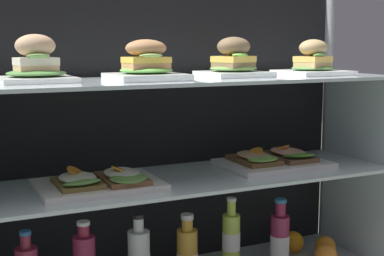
{
  "coord_description": "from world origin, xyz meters",
  "views": [
    {
      "loc": [
        -0.72,
        -1.52,
        0.77
      ],
      "look_at": [
        0.0,
        0.0,
        0.52
      ],
      "focal_mm": 53.08,
      "sensor_mm": 36.0,
      "label": 1
    }
  ],
  "objects_px": {
    "juice_bottle_near_post": "(279,239)",
    "plated_roll_sandwich_mid_right": "(312,62)",
    "plated_roll_sandwich_near_left_corner": "(234,62)",
    "open_sandwich_tray_center": "(100,182)",
    "orange_fruit_near_left_post": "(326,255)",
    "orange_fruit_rolled_forward": "(293,242)",
    "plated_roll_sandwich_center": "(146,66)",
    "orange_fruit_beside_bottles": "(325,246)",
    "plated_roll_sandwich_far_right": "(36,66)",
    "open_sandwich_tray_near_right_corner": "(274,160)",
    "juice_bottle_front_middle": "(187,254)",
    "juice_bottle_tucked_behind": "(231,240)"
  },
  "relations": [
    {
      "from": "plated_roll_sandwich_near_left_corner",
      "to": "orange_fruit_rolled_forward",
      "type": "relative_size",
      "value": 2.53
    },
    {
      "from": "plated_roll_sandwich_far_right",
      "to": "open_sandwich_tray_center",
      "type": "relative_size",
      "value": 0.57
    },
    {
      "from": "juice_bottle_front_middle",
      "to": "plated_roll_sandwich_center",
      "type": "bearing_deg",
      "value": -161.82
    },
    {
      "from": "open_sandwich_tray_near_right_corner",
      "to": "juice_bottle_tucked_behind",
      "type": "relative_size",
      "value": 1.39
    },
    {
      "from": "juice_bottle_tucked_behind",
      "to": "orange_fruit_beside_bottles",
      "type": "height_order",
      "value": "juice_bottle_tucked_behind"
    },
    {
      "from": "open_sandwich_tray_near_right_corner",
      "to": "orange_fruit_beside_bottles",
      "type": "bearing_deg",
      "value": -4.08
    },
    {
      "from": "plated_roll_sandwich_far_right",
      "to": "juice_bottle_front_middle",
      "type": "bearing_deg",
      "value": 0.11
    },
    {
      "from": "orange_fruit_rolled_forward",
      "to": "plated_roll_sandwich_center",
      "type": "bearing_deg",
      "value": -170.9
    },
    {
      "from": "plated_roll_sandwich_near_left_corner",
      "to": "open_sandwich_tray_center",
      "type": "xyz_separation_m",
      "value": [
        -0.45,
        -0.05,
        -0.32
      ]
    },
    {
      "from": "open_sandwich_tray_near_right_corner",
      "to": "juice_bottle_front_middle",
      "type": "height_order",
      "value": "open_sandwich_tray_near_right_corner"
    },
    {
      "from": "juice_bottle_near_post",
      "to": "orange_fruit_rolled_forward",
      "type": "height_order",
      "value": "juice_bottle_near_post"
    },
    {
      "from": "plated_roll_sandwich_center",
      "to": "juice_bottle_tucked_behind",
      "type": "height_order",
      "value": "plated_roll_sandwich_center"
    },
    {
      "from": "plated_roll_sandwich_mid_right",
      "to": "orange_fruit_beside_bottles",
      "type": "height_order",
      "value": "plated_roll_sandwich_mid_right"
    },
    {
      "from": "juice_bottle_near_post",
      "to": "plated_roll_sandwich_mid_right",
      "type": "bearing_deg",
      "value": -0.74
    },
    {
      "from": "juice_bottle_front_middle",
      "to": "orange_fruit_near_left_post",
      "type": "xyz_separation_m",
      "value": [
        0.47,
        -0.1,
        -0.04
      ]
    },
    {
      "from": "plated_roll_sandwich_near_left_corner",
      "to": "juice_bottle_near_post",
      "type": "distance_m",
      "value": 0.62
    },
    {
      "from": "plated_roll_sandwich_far_right",
      "to": "plated_roll_sandwich_mid_right",
      "type": "xyz_separation_m",
      "value": [
        0.88,
        -0.03,
        -0.0
      ]
    },
    {
      "from": "plated_roll_sandwich_center",
      "to": "open_sandwich_tray_near_right_corner",
      "type": "height_order",
      "value": "plated_roll_sandwich_center"
    },
    {
      "from": "plated_roll_sandwich_far_right",
      "to": "open_sandwich_tray_center",
      "type": "bearing_deg",
      "value": -21.27
    },
    {
      "from": "plated_roll_sandwich_mid_right",
      "to": "plated_roll_sandwich_far_right",
      "type": "bearing_deg",
      "value": 177.95
    },
    {
      "from": "plated_roll_sandwich_far_right",
      "to": "juice_bottle_tucked_behind",
      "type": "relative_size",
      "value": 0.8
    },
    {
      "from": "plated_roll_sandwich_far_right",
      "to": "open_sandwich_tray_near_right_corner",
      "type": "distance_m",
      "value": 0.81
    },
    {
      "from": "plated_roll_sandwich_mid_right",
      "to": "open_sandwich_tray_center",
      "type": "height_order",
      "value": "plated_roll_sandwich_mid_right"
    },
    {
      "from": "open_sandwich_tray_near_right_corner",
      "to": "juice_bottle_near_post",
      "type": "xyz_separation_m",
      "value": [
        0.02,
        -0.01,
        -0.27
      ]
    },
    {
      "from": "orange_fruit_beside_bottles",
      "to": "orange_fruit_near_left_post",
      "type": "bearing_deg",
      "value": -127.34
    },
    {
      "from": "plated_roll_sandwich_mid_right",
      "to": "open_sandwich_tray_near_right_corner",
      "type": "distance_m",
      "value": 0.34
    },
    {
      "from": "orange_fruit_near_left_post",
      "to": "plated_roll_sandwich_far_right",
      "type": "bearing_deg",
      "value": 173.47
    },
    {
      "from": "juice_bottle_near_post",
      "to": "orange_fruit_near_left_post",
      "type": "xyz_separation_m",
      "value": [
        0.14,
        -0.07,
        -0.05
      ]
    },
    {
      "from": "open_sandwich_tray_near_right_corner",
      "to": "orange_fruit_beside_bottles",
      "type": "xyz_separation_m",
      "value": [
        0.21,
        -0.02,
        -0.33
      ]
    },
    {
      "from": "juice_bottle_near_post",
      "to": "orange_fruit_beside_bottles",
      "type": "distance_m",
      "value": 0.2
    },
    {
      "from": "open_sandwich_tray_near_right_corner",
      "to": "open_sandwich_tray_center",
      "type": "bearing_deg",
      "value": -176.19
    },
    {
      "from": "juice_bottle_front_middle",
      "to": "orange_fruit_near_left_post",
      "type": "distance_m",
      "value": 0.48
    },
    {
      "from": "orange_fruit_beside_bottles",
      "to": "plated_roll_sandwich_far_right",
      "type": "bearing_deg",
      "value": 177.97
    },
    {
      "from": "juice_bottle_tucked_behind",
      "to": "orange_fruit_beside_bottles",
      "type": "distance_m",
      "value": 0.37
    },
    {
      "from": "plated_roll_sandwich_center",
      "to": "juice_bottle_near_post",
      "type": "relative_size",
      "value": 0.89
    },
    {
      "from": "juice_bottle_tucked_behind",
      "to": "plated_roll_sandwich_near_left_corner",
      "type": "bearing_deg",
      "value": -109.0
    },
    {
      "from": "open_sandwich_tray_center",
      "to": "open_sandwich_tray_near_right_corner",
      "type": "distance_m",
      "value": 0.6
    },
    {
      "from": "orange_fruit_beside_bottles",
      "to": "orange_fruit_near_left_post",
      "type": "xyz_separation_m",
      "value": [
        -0.05,
        -0.07,
        0.0
      ]
    },
    {
      "from": "plated_roll_sandwich_center",
      "to": "juice_bottle_front_middle",
      "type": "bearing_deg",
      "value": 18.18
    },
    {
      "from": "plated_roll_sandwich_mid_right",
      "to": "open_sandwich_tray_near_right_corner",
      "type": "relative_size",
      "value": 0.6
    },
    {
      "from": "open_sandwich_tray_near_right_corner",
      "to": "orange_fruit_beside_bottles",
      "type": "height_order",
      "value": "open_sandwich_tray_near_right_corner"
    },
    {
      "from": "open_sandwich_tray_center",
      "to": "orange_fruit_near_left_post",
      "type": "height_order",
      "value": "open_sandwich_tray_center"
    },
    {
      "from": "plated_roll_sandwich_near_left_corner",
      "to": "open_sandwich_tray_near_right_corner",
      "type": "xyz_separation_m",
      "value": [
        0.15,
        -0.01,
        -0.32
      ]
    },
    {
      "from": "juice_bottle_front_middle",
      "to": "orange_fruit_rolled_forward",
      "type": "distance_m",
      "value": 0.44
    },
    {
      "from": "plated_roll_sandwich_center",
      "to": "plated_roll_sandwich_near_left_corner",
      "type": "distance_m",
      "value": 0.31
    },
    {
      "from": "orange_fruit_near_left_post",
      "to": "orange_fruit_rolled_forward",
      "type": "bearing_deg",
      "value": 100.09
    },
    {
      "from": "plated_roll_sandwich_far_right",
      "to": "open_sandwich_tray_center",
      "type": "distance_m",
      "value": 0.36
    },
    {
      "from": "juice_bottle_tucked_behind",
      "to": "orange_fruit_rolled_forward",
      "type": "distance_m",
      "value": 0.29
    },
    {
      "from": "orange_fruit_beside_bottles",
      "to": "juice_bottle_tucked_behind",
      "type": "bearing_deg",
      "value": 173.88
    },
    {
      "from": "plated_roll_sandwich_center",
      "to": "open_sandwich_tray_near_right_corner",
      "type": "relative_size",
      "value": 0.6
    }
  ]
}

